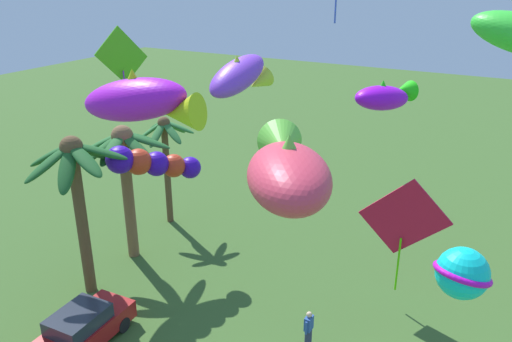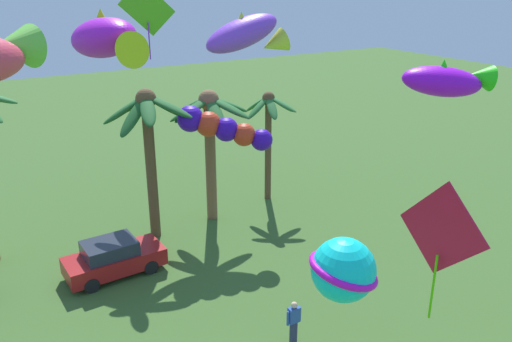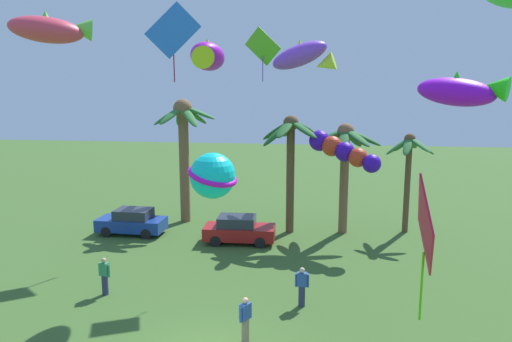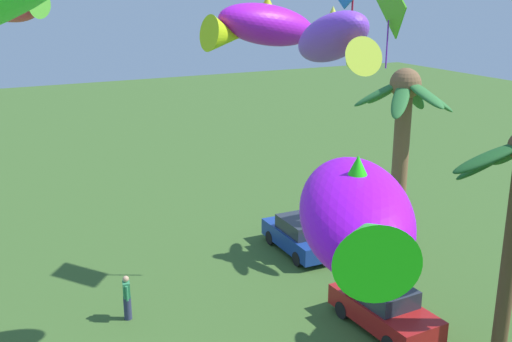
{
  "view_description": "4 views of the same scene",
  "coord_description": "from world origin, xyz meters",
  "px_view_note": "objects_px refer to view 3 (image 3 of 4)",
  "views": [
    {
      "loc": [
        -11.28,
        -1.28,
        12.86
      ],
      "look_at": [
        2.27,
        6.1,
        6.74
      ],
      "focal_mm": 35.79,
      "sensor_mm": 36.0,
      "label": 1
    },
    {
      "loc": [
        -5.67,
        -7.28,
        11.38
      ],
      "look_at": [
        2.16,
        5.67,
        5.72
      ],
      "focal_mm": 36.49,
      "sensor_mm": 36.0,
      "label": 2
    },
    {
      "loc": [
        3.26,
        -12.92,
        8.35
      ],
      "look_at": [
        0.77,
        5.07,
        5.19
      ],
      "focal_mm": 32.54,
      "sensor_mm": 36.0,
      "label": 3
    },
    {
      "loc": [
        13.17,
        -0.39,
        10.79
      ],
      "look_at": [
        0.56,
        5.96,
        6.57
      ],
      "focal_mm": 43.46,
      "sensor_mm": 36.0,
      "label": 4
    }
  ],
  "objects_px": {
    "parked_car_0": "(239,230)",
    "kite_diamond_6": "(263,47)",
    "spectator_2": "(245,319)",
    "kite_tube_3": "(341,150)",
    "spectator_0": "(105,276)",
    "kite_diamond_10": "(173,31)",
    "palm_tree_1": "(409,159)",
    "kite_fish_5": "(303,56)",
    "palm_tree_0": "(345,151)",
    "kite_fish_2": "(51,29)",
    "palm_tree_3": "(291,144)",
    "parked_car_1": "(132,222)",
    "kite_fish_0": "(207,57)",
    "kite_diamond_1": "(425,228)",
    "kite_fish_9": "(461,91)",
    "palm_tree_2": "(184,136)",
    "kite_ball_8": "(213,176)",
    "spectator_1": "(302,286)"
  },
  "relations": [
    {
      "from": "parked_car_1",
      "to": "kite_fish_9",
      "type": "xyz_separation_m",
      "value": [
        15.46,
        -8.61,
        7.59
      ]
    },
    {
      "from": "palm_tree_2",
      "to": "spectator_1",
      "type": "relative_size",
      "value": 4.93
    },
    {
      "from": "palm_tree_0",
      "to": "spectator_0",
      "type": "xyz_separation_m",
      "value": [
        -10.12,
        -10.04,
        -4.08
      ]
    },
    {
      "from": "palm_tree_0",
      "to": "parked_car_1",
      "type": "height_order",
      "value": "palm_tree_0"
    },
    {
      "from": "spectator_1",
      "to": "kite_fish_5",
      "type": "height_order",
      "value": "kite_fish_5"
    },
    {
      "from": "palm_tree_1",
      "to": "kite_ball_8",
      "type": "xyz_separation_m",
      "value": [
        -8.1,
        -15.42,
        1.61
      ]
    },
    {
      "from": "parked_car_0",
      "to": "kite_fish_0",
      "type": "height_order",
      "value": "kite_fish_0"
    },
    {
      "from": "palm_tree_2",
      "to": "kite_fish_5",
      "type": "bearing_deg",
      "value": -47.62
    },
    {
      "from": "kite_fish_0",
      "to": "kite_fish_9",
      "type": "xyz_separation_m",
      "value": [
        9.56,
        -3.7,
        -1.46
      ]
    },
    {
      "from": "parked_car_0",
      "to": "spectator_2",
      "type": "height_order",
      "value": "spectator_2"
    },
    {
      "from": "kite_fish_2",
      "to": "kite_fish_5",
      "type": "distance_m",
      "value": 9.51
    },
    {
      "from": "spectator_0",
      "to": "kite_diamond_10",
      "type": "bearing_deg",
      "value": 85.67
    },
    {
      "from": "palm_tree_3",
      "to": "spectator_0",
      "type": "height_order",
      "value": "palm_tree_3"
    },
    {
      "from": "palm_tree_1",
      "to": "kite_fish_5",
      "type": "xyz_separation_m",
      "value": [
        -5.95,
        -8.01,
        5.31
      ]
    },
    {
      "from": "parked_car_1",
      "to": "kite_ball_8",
      "type": "bearing_deg",
      "value": -58.21
    },
    {
      "from": "parked_car_0",
      "to": "parked_car_1",
      "type": "distance_m",
      "value": 6.53
    },
    {
      "from": "parked_car_1",
      "to": "kite_fish_5",
      "type": "height_order",
      "value": "kite_fish_5"
    },
    {
      "from": "spectator_0",
      "to": "kite_ball_8",
      "type": "height_order",
      "value": "kite_ball_8"
    },
    {
      "from": "kite_tube_3",
      "to": "kite_diamond_6",
      "type": "relative_size",
      "value": 1.48
    },
    {
      "from": "palm_tree_3",
      "to": "parked_car_0",
      "type": "height_order",
      "value": "palm_tree_3"
    },
    {
      "from": "kite_fish_2",
      "to": "kite_ball_8",
      "type": "distance_m",
      "value": 7.42
    },
    {
      "from": "palm_tree_3",
      "to": "spectator_1",
      "type": "height_order",
      "value": "palm_tree_3"
    },
    {
      "from": "kite_fish_0",
      "to": "kite_fish_2",
      "type": "bearing_deg",
      "value": -122.55
    },
    {
      "from": "kite_fish_2",
      "to": "kite_diamond_6",
      "type": "relative_size",
      "value": 1.04
    },
    {
      "from": "kite_diamond_10",
      "to": "spectator_1",
      "type": "bearing_deg",
      "value": -47.37
    },
    {
      "from": "parked_car_0",
      "to": "spectator_2",
      "type": "xyz_separation_m",
      "value": [
        2.01,
        -10.17,
        0.06
      ]
    },
    {
      "from": "parked_car_0",
      "to": "kite_diamond_6",
      "type": "height_order",
      "value": "kite_diamond_6"
    },
    {
      "from": "palm_tree_3",
      "to": "kite_fish_2",
      "type": "bearing_deg",
      "value": -119.42
    },
    {
      "from": "parked_car_0",
      "to": "kite_fish_2",
      "type": "height_order",
      "value": "kite_fish_2"
    },
    {
      "from": "palm_tree_2",
      "to": "kite_ball_8",
      "type": "height_order",
      "value": "palm_tree_2"
    },
    {
      "from": "parked_car_0",
      "to": "kite_fish_0",
      "type": "distance_m",
      "value": 9.99
    },
    {
      "from": "palm_tree_0",
      "to": "palm_tree_2",
      "type": "relative_size",
      "value": 0.83
    },
    {
      "from": "spectator_2",
      "to": "kite_ball_8",
      "type": "bearing_deg",
      "value": -107.19
    },
    {
      "from": "palm_tree_0",
      "to": "kite_diamond_6",
      "type": "height_order",
      "value": "kite_diamond_6"
    },
    {
      "from": "palm_tree_1",
      "to": "kite_diamond_10",
      "type": "relative_size",
      "value": 1.37
    },
    {
      "from": "palm_tree_0",
      "to": "kite_diamond_10",
      "type": "bearing_deg",
      "value": -169.06
    },
    {
      "from": "palm_tree_3",
      "to": "kite_fish_0",
      "type": "distance_m",
      "value": 8.61
    },
    {
      "from": "palm_tree_3",
      "to": "spectator_2",
      "type": "relative_size",
      "value": 4.37
    },
    {
      "from": "spectator_2",
      "to": "palm_tree_1",
      "type": "bearing_deg",
      "value": 60.91
    },
    {
      "from": "kite_diamond_1",
      "to": "kite_fish_5",
      "type": "distance_m",
      "value": 8.54
    },
    {
      "from": "spectator_1",
      "to": "kite_fish_2",
      "type": "height_order",
      "value": "kite_fish_2"
    },
    {
      "from": "palm_tree_1",
      "to": "parked_car_1",
      "type": "xyz_separation_m",
      "value": [
        -16.02,
        -2.64,
        -3.68
      ]
    },
    {
      "from": "kite_diamond_1",
      "to": "spectator_1",
      "type": "bearing_deg",
      "value": 152.46
    },
    {
      "from": "parked_car_0",
      "to": "kite_fish_5",
      "type": "xyz_separation_m",
      "value": [
        3.57,
        -4.67,
        8.99
      ]
    },
    {
      "from": "parked_car_1",
      "to": "kite_fish_5",
      "type": "bearing_deg",
      "value": -28.05
    },
    {
      "from": "spectator_0",
      "to": "kite_fish_0",
      "type": "xyz_separation_m",
      "value": [
        3.74,
        3.11,
        8.98
      ]
    },
    {
      "from": "parked_car_0",
      "to": "kite_diamond_6",
      "type": "relative_size",
      "value": 1.55
    },
    {
      "from": "parked_car_1",
      "to": "spectator_1",
      "type": "relative_size",
      "value": 2.47
    },
    {
      "from": "parked_car_1",
      "to": "kite_tube_3",
      "type": "relative_size",
      "value": 1.04
    },
    {
      "from": "spectator_0",
      "to": "spectator_2",
      "type": "bearing_deg",
      "value": -24.1
    }
  ]
}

